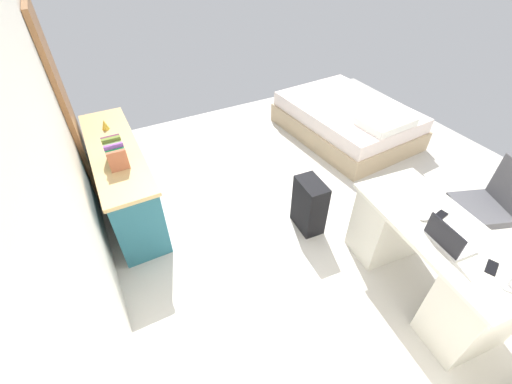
# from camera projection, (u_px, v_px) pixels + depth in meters

# --- Properties ---
(ground_plane) EXTENTS (5.65, 5.65, 0.00)m
(ground_plane) POSITION_uv_depth(u_px,v_px,m) (324.00, 208.00, 3.87)
(ground_plane) COLOR beige
(wall_back) EXTENTS (4.56, 0.10, 2.76)m
(wall_back) POSITION_uv_depth(u_px,v_px,m) (57.00, 168.00, 2.15)
(wall_back) COLOR white
(wall_back) RESTS_ON ground_plane
(door_wooden) EXTENTS (0.88, 0.05, 2.04)m
(door_wooden) POSITION_uv_depth(u_px,v_px,m) (67.00, 107.00, 3.57)
(door_wooden) COLOR #936038
(door_wooden) RESTS_ON ground_plane
(desk) EXTENTS (1.50, 0.81, 0.76)m
(desk) POSITION_uv_depth(u_px,v_px,m) (428.00, 258.00, 2.83)
(desk) COLOR silver
(desk) RESTS_ON ground_plane
(office_chair) EXTENTS (0.59, 0.59, 0.94)m
(office_chair) POSITION_uv_depth(u_px,v_px,m) (485.00, 212.00, 3.23)
(office_chair) COLOR black
(office_chair) RESTS_ON ground_plane
(credenza) EXTENTS (1.80, 0.48, 0.79)m
(credenza) POSITION_uv_depth(u_px,v_px,m) (124.00, 179.00, 3.64)
(credenza) COLOR #235B6B
(credenza) RESTS_ON ground_plane
(bed) EXTENTS (1.98, 1.52, 0.58)m
(bed) POSITION_uv_depth(u_px,v_px,m) (347.00, 120.00, 4.96)
(bed) COLOR tan
(bed) RESTS_ON ground_plane
(suitcase_black) EXTENTS (0.37, 0.25, 0.59)m
(suitcase_black) POSITION_uv_depth(u_px,v_px,m) (309.00, 205.00, 3.48)
(suitcase_black) COLOR black
(suitcase_black) RESTS_ON ground_plane
(laptop) EXTENTS (0.33, 0.25, 0.21)m
(laptop) POSITION_uv_depth(u_px,v_px,m) (448.00, 239.00, 2.45)
(laptop) COLOR #B7B7BC
(laptop) RESTS_ON desk
(computer_mouse) EXTENTS (0.07, 0.11, 0.03)m
(computer_mouse) POSITION_uv_depth(u_px,v_px,m) (425.00, 218.00, 2.67)
(computer_mouse) COLOR white
(computer_mouse) RESTS_ON desk
(cell_phone_near_laptop) EXTENTS (0.11, 0.15, 0.01)m
(cell_phone_near_laptop) POSITION_uv_depth(u_px,v_px,m) (492.00, 267.00, 2.31)
(cell_phone_near_laptop) COLOR black
(cell_phone_near_laptop) RESTS_ON desk
(cell_phone_by_mouse) EXTENTS (0.09, 0.14, 0.01)m
(cell_phone_by_mouse) POSITION_uv_depth(u_px,v_px,m) (440.00, 215.00, 2.70)
(cell_phone_by_mouse) COLOR black
(cell_phone_by_mouse) RESTS_ON desk
(book_row) EXTENTS (0.28, 0.17, 0.23)m
(book_row) POSITION_uv_depth(u_px,v_px,m) (116.00, 154.00, 3.13)
(book_row) COLOR #AB5E40
(book_row) RESTS_ON credenza
(figurine_small) EXTENTS (0.08, 0.08, 0.11)m
(figurine_small) POSITION_uv_depth(u_px,v_px,m) (105.00, 125.00, 3.64)
(figurine_small) COLOR gold
(figurine_small) RESTS_ON credenza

